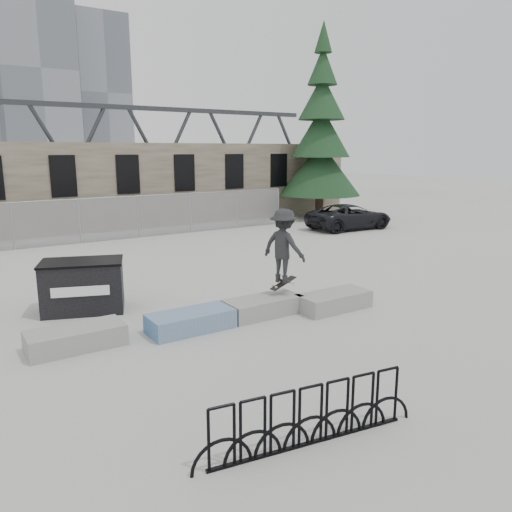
% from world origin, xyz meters
% --- Properties ---
extents(ground, '(120.00, 120.00, 0.00)m').
position_xyz_m(ground, '(0.00, 0.00, 0.00)').
color(ground, '#B6B6B0').
rests_on(ground, ground).
extents(stone_wall, '(36.00, 2.58, 4.50)m').
position_xyz_m(stone_wall, '(0.00, 16.24, 2.26)').
color(stone_wall, '#675D4C').
rests_on(stone_wall, ground).
extents(chainlink_fence, '(22.06, 0.06, 2.02)m').
position_xyz_m(chainlink_fence, '(-0.00, 12.50, 1.04)').
color(chainlink_fence, gray).
rests_on(chainlink_fence, ground).
extents(planter_far_left, '(2.00, 0.90, 0.45)m').
position_xyz_m(planter_far_left, '(-3.28, 0.09, 0.25)').
color(planter_far_left, '#969593').
rests_on(planter_far_left, ground).
extents(planter_center_left, '(2.00, 0.90, 0.45)m').
position_xyz_m(planter_center_left, '(-0.76, -0.29, 0.25)').
color(planter_center_left, '#35659F').
rests_on(planter_center_left, ground).
extents(planter_center_right, '(2.00, 0.90, 0.45)m').
position_xyz_m(planter_center_right, '(1.28, -0.29, 0.25)').
color(planter_center_right, '#969593').
rests_on(planter_center_right, ground).
extents(planter_offset, '(2.00, 0.90, 0.45)m').
position_xyz_m(planter_offset, '(3.12, -0.93, 0.25)').
color(planter_offset, '#969593').
rests_on(planter_offset, ground).
extents(dumpster, '(2.35, 1.88, 1.35)m').
position_xyz_m(dumpster, '(-2.46, 2.56, 0.68)').
color(dumpster, black).
rests_on(dumpster, ground).
extents(bike_rack, '(3.56, 0.60, 0.90)m').
position_xyz_m(bike_rack, '(-1.38, -5.43, 0.44)').
color(bike_rack, black).
rests_on(bike_rack, ground).
extents(spruce_tree, '(4.96, 4.96, 11.50)m').
position_xyz_m(spruce_tree, '(14.73, 13.32, 4.53)').
color(spruce_tree, '#38281E').
rests_on(spruce_tree, ground).
extents(truss_bridge, '(70.00, 3.00, 9.80)m').
position_xyz_m(truss_bridge, '(10.00, 55.00, 4.13)').
color(truss_bridge, '#2D3033').
rests_on(truss_bridge, ground).
extents(suv, '(4.89, 2.46, 1.33)m').
position_xyz_m(suv, '(13.09, 8.91, 0.66)').
color(suv, black).
rests_on(suv, ground).
extents(skateboarder, '(1.07, 1.40, 2.08)m').
position_xyz_m(skateboarder, '(1.96, -0.24, 1.72)').
color(skateboarder, '#232325').
rests_on(skateboarder, ground).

